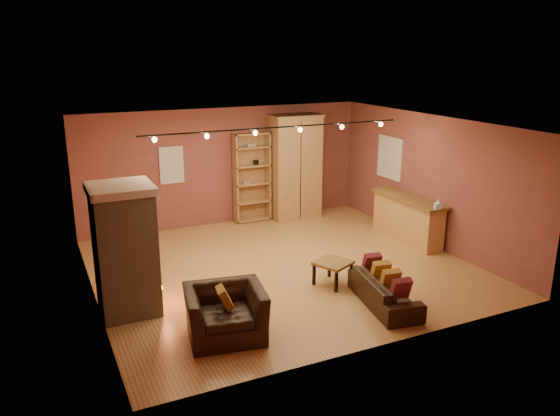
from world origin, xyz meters
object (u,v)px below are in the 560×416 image
armoire (295,167)px  bar_counter (407,218)px  bookcase (251,176)px  coffee_table (333,265)px  fireplace (126,250)px  loveseat (385,285)px  armchair (225,305)px

armoire → bar_counter: armoire is taller
bookcase → coffee_table: bookcase is taller
fireplace → coffee_table: size_ratio=2.75×
fireplace → bar_counter: bearing=8.0°
armoire → loveseat: size_ratio=1.50×
bar_counter → fireplace: bearing=-172.0°
bar_counter → loveseat: size_ratio=1.20×
bookcase → loveseat: bearing=-87.6°
fireplace → bookcase: bookcase is taller
loveseat → coffee_table: loveseat is taller
bar_counter → armchair: 5.61m
bar_counter → armchair: armchair is taller
bar_counter → armoire: bearing=119.3°
armoire → fireplace: bearing=-143.5°
bar_counter → armchair: (-5.11, -2.32, 0.00)m
fireplace → bookcase: 5.23m
bookcase → bar_counter: bookcase is taller
armoire → loveseat: bearing=-99.7°
fireplace → armchair: 1.92m
armoire → armchair: 6.20m
loveseat → armchair: bearing=97.6°
loveseat → bookcase: bearing=12.9°
bookcase → loveseat: bookcase is taller
fireplace → armoire: armoire is taller
armchair → bookcase: bearing=74.0°
bar_counter → loveseat: (-2.35, -2.46, -0.16)m
fireplace → armoire: size_ratio=0.82×
fireplace → armchair: size_ratio=1.68×
fireplace → armchair: bearing=-51.8°
bar_counter → armchair: bearing=-155.5°
armchair → coffee_table: bearing=31.6°
loveseat → bar_counter: bearing=-33.3°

